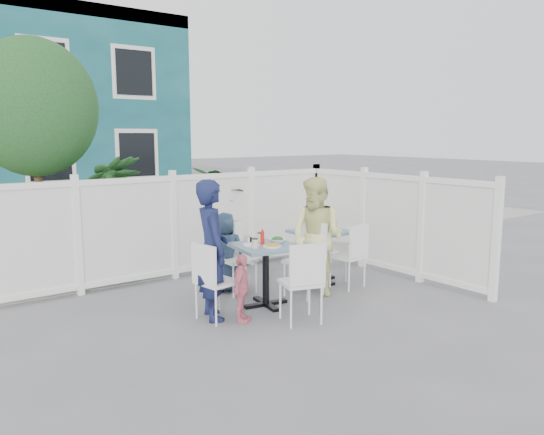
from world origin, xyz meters
TOP-DOWN VIEW (x-y plane):
  - ground at (0.00, 0.00)m, footprint 80.00×80.00m
  - near_sidewalk at (0.00, 3.80)m, footprint 24.00×2.60m
  - street at (0.00, 7.50)m, footprint 24.00×5.00m
  - far_sidewalk at (0.00, 10.60)m, footprint 24.00×1.60m
  - fence_back at (0.10, 2.40)m, footprint 5.86×0.08m
  - fence_right at (3.00, 0.60)m, footprint 0.08×3.66m
  - tree at (-1.60, 3.30)m, footprint 1.80×1.62m
  - potted_shrub_a at (-0.57, 3.10)m, footprint 1.42×1.42m
  - potted_shrub_b at (1.44, 3.00)m, footprint 1.31×1.51m
  - main_table at (0.45, 0.47)m, footprint 0.87×0.87m
  - spare_table at (1.78, 0.91)m, footprint 0.78×0.78m
  - chair_left at (-0.40, 0.39)m, footprint 0.48×0.49m
  - chair_right at (1.21, 0.53)m, footprint 0.54×0.55m
  - chair_back at (0.48, 1.27)m, footprint 0.44×0.42m
  - chair_near at (0.40, -0.34)m, footprint 0.55×0.54m
  - chair_spare at (1.92, 0.37)m, footprint 0.48×0.47m
  - man at (-0.34, 0.48)m, footprint 0.55×0.70m
  - woman at (1.32, 0.46)m, footprint 0.83×0.94m
  - boy at (0.37, 1.35)m, footprint 0.65×0.53m
  - toddler at (-0.15, 0.14)m, footprint 0.49×0.47m
  - plate_main at (0.45, 0.33)m, footprint 0.24×0.24m
  - plate_side at (0.28, 0.55)m, footprint 0.22×0.22m
  - salad_bowl at (0.65, 0.49)m, footprint 0.22×0.22m
  - coffee_cup_a at (0.23, 0.39)m, footprint 0.08×0.08m
  - coffee_cup_b at (0.50, 0.66)m, footprint 0.08×0.08m
  - ketchup_bottle at (0.44, 0.53)m, footprint 0.05×0.05m
  - salt_shaker at (0.34, 0.70)m, footprint 0.03×0.03m
  - pepper_shaker at (0.41, 0.75)m, footprint 0.03×0.03m

SIDE VIEW (x-z plane):
  - ground at x=0.00m, z-range 0.00..0.00m
  - street at x=0.00m, z-range 0.00..0.01m
  - near_sidewalk at x=0.00m, z-range 0.00..0.01m
  - far_sidewalk at x=0.00m, z-range 0.00..0.01m
  - toddler at x=-0.15m, z-range 0.00..0.83m
  - chair_spare at x=1.92m, z-range 0.08..1.02m
  - chair_left at x=-0.40m, z-range 0.08..1.03m
  - chair_back at x=0.48m, z-range 0.08..1.05m
  - boy at x=0.37m, z-range 0.00..1.14m
  - chair_near at x=0.40m, z-range 0.08..1.06m
  - chair_right at x=1.21m, z-range 0.08..1.09m
  - spare_table at x=1.78m, z-range 0.22..1.01m
  - main_table at x=0.45m, z-range 0.22..1.03m
  - fence_right at x=3.00m, z-range -0.02..1.58m
  - fence_back at x=0.10m, z-range -0.02..1.58m
  - plate_main at x=0.45m, z-range 0.81..0.82m
  - plate_side at x=0.28m, z-range 0.81..0.82m
  - woman at x=1.32m, z-range 0.00..1.64m
  - potted_shrub_b at x=1.44m, z-range 0.00..1.67m
  - salad_bowl at x=0.65m, z-range 0.81..0.86m
  - pepper_shaker at x=0.41m, z-range 0.81..0.87m
  - salt_shaker at x=0.34m, z-range 0.81..0.88m
  - man at x=-0.34m, z-range 0.00..1.69m
  - coffee_cup_a at x=0.23m, z-range 0.81..0.92m
  - coffee_cup_b at x=0.50m, z-range 0.81..0.93m
  - ketchup_bottle at x=0.44m, z-range 0.81..0.97m
  - potted_shrub_a at x=-0.57m, z-range 0.00..1.90m
  - tree at x=-1.60m, z-range 0.80..4.39m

